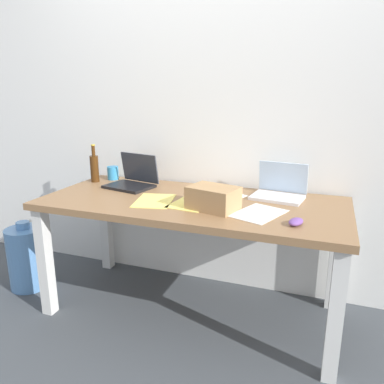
{
  "coord_description": "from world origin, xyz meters",
  "views": [
    {
      "loc": [
        0.73,
        -2.0,
        1.36
      ],
      "look_at": [
        0.0,
        0.0,
        0.78
      ],
      "focal_mm": 35.07,
      "sensor_mm": 36.0,
      "label": 1
    }
  ],
  "objects_px": {
    "laptop_left": "(133,180)",
    "beer_bottle": "(94,167)",
    "desk": "(192,215)",
    "computer_mouse": "(296,222)",
    "laptop_right": "(279,191)",
    "coffee_mug": "(113,173)",
    "cardboard_box": "(213,198)",
    "water_cooler_jug": "(27,258)"
  },
  "relations": [
    {
      "from": "beer_bottle",
      "to": "coffee_mug",
      "type": "distance_m",
      "value": 0.14
    },
    {
      "from": "coffee_mug",
      "to": "water_cooler_jug",
      "type": "distance_m",
      "value": 0.84
    },
    {
      "from": "laptop_left",
      "to": "beer_bottle",
      "type": "bearing_deg",
      "value": 174.1
    },
    {
      "from": "desk",
      "to": "cardboard_box",
      "type": "bearing_deg",
      "value": -35.66
    },
    {
      "from": "laptop_right",
      "to": "coffee_mug",
      "type": "relative_size",
      "value": 3.42
    },
    {
      "from": "cardboard_box",
      "to": "laptop_right",
      "type": "bearing_deg",
      "value": 49.03
    },
    {
      "from": "water_cooler_jug",
      "to": "computer_mouse",
      "type": "bearing_deg",
      "value": -3.18
    },
    {
      "from": "coffee_mug",
      "to": "water_cooler_jug",
      "type": "xyz_separation_m",
      "value": [
        -0.47,
        -0.43,
        -0.56
      ]
    },
    {
      "from": "computer_mouse",
      "to": "coffee_mug",
      "type": "distance_m",
      "value": 1.44
    },
    {
      "from": "laptop_left",
      "to": "cardboard_box",
      "type": "bearing_deg",
      "value": -23.62
    },
    {
      "from": "cardboard_box",
      "to": "laptop_left",
      "type": "bearing_deg",
      "value": 156.38
    },
    {
      "from": "laptop_right",
      "to": "computer_mouse",
      "type": "height_order",
      "value": "laptop_right"
    },
    {
      "from": "beer_bottle",
      "to": "water_cooler_jug",
      "type": "xyz_separation_m",
      "value": [
        -0.39,
        -0.32,
        -0.61
      ]
    },
    {
      "from": "laptop_left",
      "to": "laptop_right",
      "type": "relative_size",
      "value": 1.06
    },
    {
      "from": "computer_mouse",
      "to": "beer_bottle",
      "type": "bearing_deg",
      "value": -176.64
    },
    {
      "from": "computer_mouse",
      "to": "coffee_mug",
      "type": "height_order",
      "value": "coffee_mug"
    },
    {
      "from": "laptop_left",
      "to": "computer_mouse",
      "type": "distance_m",
      "value": 1.17
    },
    {
      "from": "water_cooler_jug",
      "to": "laptop_right",
      "type": "bearing_deg",
      "value": 12.17
    },
    {
      "from": "desk",
      "to": "coffee_mug",
      "type": "bearing_deg",
      "value": 157.15
    },
    {
      "from": "laptop_left",
      "to": "beer_bottle",
      "type": "distance_m",
      "value": 0.33
    },
    {
      "from": "desk",
      "to": "computer_mouse",
      "type": "bearing_deg",
      "value": -20.13
    },
    {
      "from": "beer_bottle",
      "to": "cardboard_box",
      "type": "relative_size",
      "value": 1.03
    },
    {
      "from": "desk",
      "to": "computer_mouse",
      "type": "xyz_separation_m",
      "value": [
        0.62,
        -0.23,
        0.11
      ]
    },
    {
      "from": "laptop_left",
      "to": "water_cooler_jug",
      "type": "height_order",
      "value": "laptop_left"
    },
    {
      "from": "coffee_mug",
      "to": "laptop_right",
      "type": "bearing_deg",
      "value": -3.38
    },
    {
      "from": "computer_mouse",
      "to": "water_cooler_jug",
      "type": "bearing_deg",
      "value": -163.2
    },
    {
      "from": "laptop_left",
      "to": "beer_bottle",
      "type": "xyz_separation_m",
      "value": [
        -0.32,
        0.03,
        0.06
      ]
    },
    {
      "from": "computer_mouse",
      "to": "coffee_mug",
      "type": "xyz_separation_m",
      "value": [
        -1.34,
        0.53,
        0.03
      ]
    },
    {
      "from": "computer_mouse",
      "to": "cardboard_box",
      "type": "xyz_separation_m",
      "value": [
        -0.45,
        0.11,
        0.05
      ]
    },
    {
      "from": "coffee_mug",
      "to": "beer_bottle",
      "type": "bearing_deg",
      "value": -127.08
    },
    {
      "from": "cardboard_box",
      "to": "beer_bottle",
      "type": "bearing_deg",
      "value": 161.86
    },
    {
      "from": "cardboard_box",
      "to": "desk",
      "type": "bearing_deg",
      "value": 144.34
    },
    {
      "from": "laptop_left",
      "to": "desk",
      "type": "bearing_deg",
      "value": -18.83
    },
    {
      "from": "coffee_mug",
      "to": "laptop_left",
      "type": "bearing_deg",
      "value": -30.32
    },
    {
      "from": "cardboard_box",
      "to": "coffee_mug",
      "type": "distance_m",
      "value": 0.99
    },
    {
      "from": "computer_mouse",
      "to": "cardboard_box",
      "type": "height_order",
      "value": "cardboard_box"
    },
    {
      "from": "desk",
      "to": "laptop_right",
      "type": "relative_size",
      "value": 5.49
    },
    {
      "from": "beer_bottle",
      "to": "computer_mouse",
      "type": "bearing_deg",
      "value": -16.63
    },
    {
      "from": "computer_mouse",
      "to": "laptop_right",
      "type": "bearing_deg",
      "value": 127.1
    },
    {
      "from": "laptop_left",
      "to": "cardboard_box",
      "type": "height_order",
      "value": "laptop_left"
    },
    {
      "from": "laptop_left",
      "to": "beer_bottle",
      "type": "height_order",
      "value": "beer_bottle"
    },
    {
      "from": "laptop_left",
      "to": "water_cooler_jug",
      "type": "distance_m",
      "value": 0.94
    }
  ]
}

